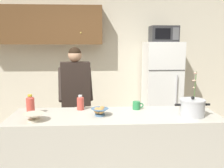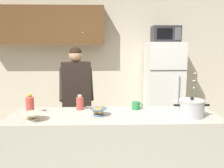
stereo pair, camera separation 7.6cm
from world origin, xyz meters
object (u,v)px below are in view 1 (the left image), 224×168
at_px(microwave, 164,34).
at_px(cooking_pot, 192,108).
at_px(bread_bowl, 100,111).
at_px(person_near_pot, 76,90).
at_px(coffee_mug, 137,105).
at_px(empty_bowl, 34,117).
at_px(refrigerator, 161,88).
at_px(bottle_mid_counter, 30,105).
at_px(potted_orchid, 194,103).
at_px(bottle_near_edge, 80,103).

relative_size(microwave, cooking_pot, 1.25).
relative_size(cooking_pot, bread_bowl, 1.98).
bearing_deg(bread_bowl, person_near_pot, 109.73).
xyz_separation_m(coffee_mug, empty_bowl, (-1.11, -0.38, -0.00)).
bearing_deg(microwave, refrigerator, 90.07).
bearing_deg(refrigerator, bread_bowl, -121.74).
bearing_deg(bottle_mid_counter, refrigerator, 42.69).
relative_size(coffee_mug, potted_orchid, 0.29).
bearing_deg(bottle_near_edge, potted_orchid, 0.55).
relative_size(microwave, coffee_mug, 3.66).
bearing_deg(refrigerator, potted_orchid, -90.53).
relative_size(refrigerator, bottle_mid_counter, 7.70).
height_order(empty_bowl, bottle_near_edge, bottle_near_edge).
distance_m(microwave, potted_orchid, 1.81).
bearing_deg(empty_bowl, bread_bowl, 12.33).
xyz_separation_m(person_near_pot, empty_bowl, (-0.32, -1.10, -0.06)).
bearing_deg(bread_bowl, empty_bowl, -167.67).
xyz_separation_m(microwave, cooking_pot, (-0.17, -1.92, -0.84)).
bearing_deg(potted_orchid, microwave, 89.46).
bearing_deg(bread_bowl, bottle_mid_counter, 172.43).
height_order(bread_bowl, empty_bowl, bread_bowl).
bearing_deg(cooking_pot, refrigerator, 85.09).
bearing_deg(empty_bowl, potted_orchid, 12.85).
distance_m(microwave, person_near_pot, 1.94).
distance_m(refrigerator, coffee_mug, 1.80).
xyz_separation_m(bottle_near_edge, potted_orchid, (1.37, 0.01, -0.03)).
bearing_deg(potted_orchid, cooking_pot, -114.67).
xyz_separation_m(refrigerator, cooking_pot, (-0.17, -1.94, 0.16)).
height_order(person_near_pot, bottle_mid_counter, person_near_pot).
xyz_separation_m(person_near_pot, bottle_near_edge, (0.12, -0.70, -0.02)).
distance_m(person_near_pot, cooking_pot, 1.68).
xyz_separation_m(refrigerator, bread_bowl, (-1.16, -1.88, 0.12)).
height_order(person_near_pot, potted_orchid, person_near_pot).
height_order(person_near_pot, cooking_pot, person_near_pot).
bearing_deg(potted_orchid, bottle_mid_counter, -175.03).
distance_m(refrigerator, potted_orchid, 1.62).
xyz_separation_m(refrigerator, bottle_near_edge, (-1.39, -1.62, 0.15)).
bearing_deg(person_near_pot, empty_bowl, -106.44).
height_order(empty_bowl, bottle_mid_counter, bottle_mid_counter).
bearing_deg(person_near_pot, bread_bowl, -70.27).
height_order(refrigerator, potted_orchid, refrigerator).
distance_m(cooking_pot, bread_bowl, 1.00).
bearing_deg(bottle_mid_counter, potted_orchid, 4.97).
height_order(refrigerator, empty_bowl, refrigerator).
relative_size(microwave, bread_bowl, 2.48).
bearing_deg(potted_orchid, bread_bowl, -166.85).
bearing_deg(microwave, person_near_pot, -149.07).
distance_m(person_near_pot, empty_bowl, 1.15).
distance_m(cooking_pot, bottle_mid_counter, 1.77).
bearing_deg(cooking_pot, bottle_near_edge, 165.45).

